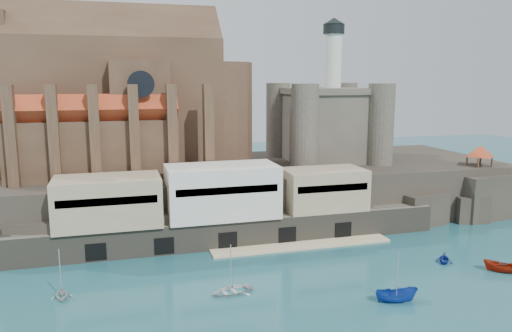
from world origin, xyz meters
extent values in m
plane|color=#1A4F58|center=(0.00, 0.00, 0.00)|extent=(300.00, 300.00, 0.00)
cube|color=black|center=(0.00, 40.00, 5.00)|extent=(100.00, 34.00, 10.00)
cube|color=black|center=(-38.00, 23.50, 3.00)|extent=(9.00, 5.00, 6.00)
cube|color=black|center=(-22.00, 23.50, 3.00)|extent=(9.00, 5.00, 6.00)
cube|color=black|center=(-5.00, 23.50, 3.00)|extent=(9.00, 5.00, 6.00)
cube|color=black|center=(12.00, 23.50, 3.00)|extent=(9.00, 5.00, 6.00)
cube|color=black|center=(28.00, 23.50, 3.00)|extent=(9.00, 5.00, 6.00)
cube|color=#5B5649|center=(-8.00, 22.50, 2.25)|extent=(70.00, 6.00, 4.50)
cube|color=beige|center=(2.00, 18.00, 0.15)|extent=(30.00, 4.00, 0.40)
cube|color=black|center=(-30.00, 19.60, 1.60)|extent=(3.00, 0.40, 2.60)
cube|color=black|center=(-20.00, 19.60, 1.60)|extent=(3.00, 0.40, 2.60)
cube|color=black|center=(-10.00, 19.60, 1.60)|extent=(3.00, 0.40, 2.60)
cube|color=black|center=(0.00, 19.60, 1.60)|extent=(3.00, 0.40, 2.60)
cube|color=black|center=(10.00, 19.60, 1.60)|extent=(3.00, 0.40, 2.60)
cube|color=tan|center=(-28.00, 23.50, 8.25)|extent=(16.00, 9.00, 7.50)
cube|color=silver|center=(-10.00, 23.50, 8.75)|extent=(18.00, 9.00, 8.50)
cube|color=tan|center=(8.00, 23.50, 8.00)|extent=(14.00, 8.00, 7.00)
cube|color=#452F20|center=(-26.00, 42.00, 22.00)|extent=(38.00, 14.00, 24.00)
cube|color=#452F20|center=(-26.00, 42.00, 34.00)|extent=(38.00, 13.01, 13.01)
cylinder|color=#452F20|center=(-7.00, 42.00, 20.00)|extent=(14.00, 14.00, 20.00)
cube|color=#452F20|center=(-22.00, 42.00, 20.00)|extent=(10.00, 20.00, 20.00)
cube|color=#452F20|center=(-30.00, 32.50, 15.00)|extent=(28.00, 5.00, 10.00)
cube|color=#452F20|center=(-30.00, 51.50, 15.00)|extent=(28.00, 5.00, 10.00)
cube|color=#AA3A1D|center=(-30.00, 32.50, 21.60)|extent=(28.00, 5.66, 5.66)
cube|color=#AA3A1D|center=(-30.00, 51.50, 21.60)|extent=(28.00, 5.66, 5.66)
cube|color=#452F20|center=(-45.00, 42.00, 24.00)|extent=(4.00, 10.00, 28.00)
cylinder|color=black|center=(-22.00, 29.95, 26.00)|extent=(4.40, 0.30, 4.40)
cube|color=#452F20|center=(-42.00, 29.50, 18.00)|extent=(1.60, 2.20, 16.00)
cube|color=#452F20|center=(-35.80, 29.50, 18.00)|extent=(1.60, 2.20, 16.00)
cube|color=#452F20|center=(-29.60, 29.50, 18.00)|extent=(1.60, 2.20, 16.00)
cube|color=#452F20|center=(-23.40, 29.50, 18.00)|extent=(1.60, 2.20, 16.00)
cube|color=#452F20|center=(-17.20, 29.50, 18.00)|extent=(1.60, 2.20, 16.00)
cube|color=#452F20|center=(-11.00, 29.50, 18.00)|extent=(1.60, 2.20, 16.00)
cube|color=#4B453B|center=(16.00, 41.00, 17.00)|extent=(16.00, 16.00, 14.00)
cube|color=#4B453B|center=(16.00, 41.00, 24.40)|extent=(17.00, 17.00, 1.20)
cylinder|color=#4B453B|center=(8.00, 33.00, 18.00)|extent=(5.20, 5.20, 16.00)
cylinder|color=#4B453B|center=(24.00, 33.00, 18.00)|extent=(5.20, 5.20, 16.00)
cylinder|color=#4B453B|center=(8.00, 49.00, 18.00)|extent=(5.20, 5.20, 16.00)
cylinder|color=#4B453B|center=(24.00, 49.00, 18.00)|extent=(5.20, 5.20, 16.00)
cylinder|color=silver|center=(18.00, 43.00, 30.00)|extent=(3.60, 3.60, 12.00)
cylinder|color=black|center=(18.00, 43.00, 37.00)|extent=(4.40, 4.40, 2.00)
cone|color=black|center=(18.00, 43.00, 38.60)|extent=(4.60, 4.60, 1.40)
cube|color=black|center=(42.00, 26.00, 4.35)|extent=(12.00, 10.00, 8.70)
cube|color=black|center=(38.00, 23.00, 2.50)|extent=(6.00, 5.00, 5.00)
cube|color=black|center=(47.00, 28.00, 3.00)|extent=(5.00, 4.00, 6.00)
cube|color=#452F20|center=(42.00, 26.00, 8.85)|extent=(4.20, 4.20, 0.30)
cylinder|color=#452F20|center=(40.40, 24.40, 10.30)|extent=(0.36, 0.36, 3.20)
cylinder|color=#452F20|center=(43.60, 24.40, 10.30)|extent=(0.36, 0.36, 3.20)
cylinder|color=#452F20|center=(40.40, 27.60, 10.30)|extent=(0.36, 0.36, 3.20)
cylinder|color=#452F20|center=(43.60, 27.60, 10.30)|extent=(0.36, 0.36, 3.20)
pyramid|color=#AA3A1D|center=(42.00, 26.00, 13.00)|extent=(6.40, 6.40, 2.20)
imported|color=#1339A0|center=(5.73, -4.39, 0.00)|extent=(2.37, 2.33, 5.32)
imported|color=beige|center=(-33.73, 7.74, 0.00)|extent=(3.10, 2.06, 3.41)
imported|color=maroon|center=(25.13, -0.04, 0.00)|extent=(2.62, 2.61, 4.87)
imported|color=silver|center=(-13.14, 3.62, 0.00)|extent=(2.05, 4.15, 5.58)
imported|color=navy|center=(19.71, 5.45, 0.00)|extent=(3.47, 3.22, 3.44)
camera|label=1|loc=(-26.36, -54.76, 26.88)|focal=35.00mm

